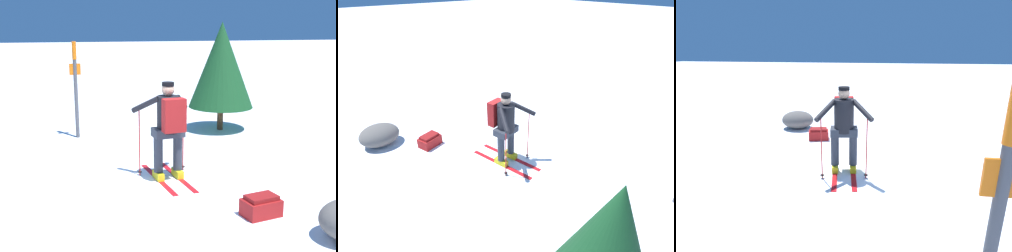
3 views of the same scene
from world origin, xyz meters
The scene contains 4 objects.
ground_plane centered at (0.00, 0.00, 0.00)m, with size 80.00×80.00×0.00m, color white.
skier centered at (0.78, 0.32, 0.92)m, with size 0.99×1.61×1.59m.
dropped_backpack centered at (1.74, -1.31, 0.14)m, with size 0.56×0.44×0.29m.
rock_boulder centered at (2.61, -2.15, 0.25)m, with size 0.91×0.77×0.50m, color #5B5651.
Camera 2 is at (3.83, 3.86, 3.52)m, focal length 28.00 mm.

